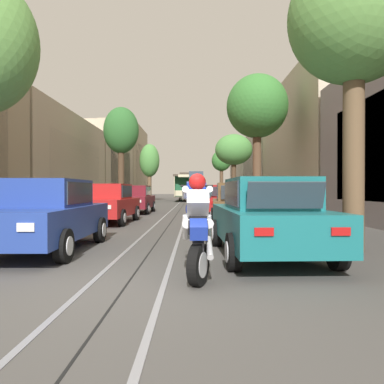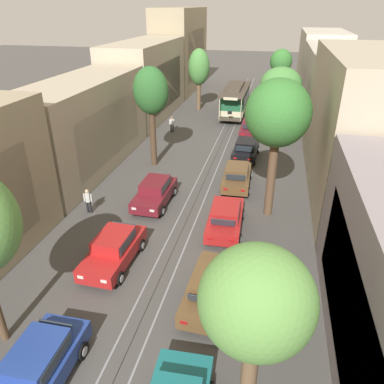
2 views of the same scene
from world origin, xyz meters
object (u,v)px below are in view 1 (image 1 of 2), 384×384
at_px(parked_car_blue_near_left, 45,215).
at_px(street_tree_kerb_left_second, 121,133).
at_px(parked_car_brown_fourth_right, 214,198).
at_px(street_tree_kerb_right_mid, 234,151).
at_px(parked_car_teal_near_right, 267,217).
at_px(pedestrian_on_left_pavement, 130,194).
at_px(street_tree_kerb_left_mid, 149,161).
at_px(parked_car_maroon_sixth_right, 208,195).
at_px(street_tree_kerb_right_near, 354,22).
at_px(parked_car_brown_second_right, 238,205).
at_px(parked_car_maroon_mid_left, 135,199).
at_px(street_tree_kerb_right_second, 257,108).
at_px(parked_car_red_mid_right, 221,200).
at_px(pedestrian_on_right_pavement, 61,199).
at_px(motorcycle_with_rider, 197,221).
at_px(parked_car_black_fifth_right, 212,196).
at_px(cable_car_trolley, 186,187).
at_px(parked_car_red_second_left, 108,203).
at_px(street_tree_kerb_right_fourth, 221,162).

height_order(parked_car_blue_near_left, street_tree_kerb_left_second, street_tree_kerb_left_second).
xyz_separation_m(parked_car_brown_fourth_right, street_tree_kerb_right_mid, (2.42, 10.32, 4.29)).
height_order(parked_car_teal_near_right, pedestrian_on_left_pavement, parked_car_teal_near_right).
bearing_deg(street_tree_kerb_left_second, street_tree_kerb_left_mid, 90.16).
distance_m(parked_car_maroon_sixth_right, street_tree_kerb_right_near, 28.46).
bearing_deg(parked_car_brown_second_right, parked_car_maroon_mid_left, 122.24).
bearing_deg(street_tree_kerb_right_second, parked_car_maroon_mid_left, -177.81).
height_order(parked_car_red_mid_right, pedestrian_on_right_pavement, parked_car_red_mid_right).
bearing_deg(motorcycle_with_rider, parked_car_brown_second_right, 78.40).
distance_m(parked_car_teal_near_right, street_tree_kerb_right_second, 15.03).
bearing_deg(street_tree_kerb_right_second, parked_car_maroon_sixth_right, 98.64).
bearing_deg(parked_car_black_fifth_right, parked_car_red_mid_right, -90.51).
bearing_deg(parked_car_red_mid_right, street_tree_kerb_left_second, 129.30).
bearing_deg(parked_car_maroon_sixth_right, motorcycle_with_rider, -92.57).
bearing_deg(parked_car_maroon_sixth_right, pedestrian_on_left_pavement, -176.25).
distance_m(parked_car_blue_near_left, parked_car_teal_near_right, 4.81).
relative_size(street_tree_kerb_left_mid, cable_car_trolley, 0.76).
height_order(parked_car_maroon_sixth_right, street_tree_kerb_left_second, street_tree_kerb_left_second).
distance_m(street_tree_kerb_right_near, cable_car_trolley, 36.11).
xyz_separation_m(parked_car_blue_near_left, parked_car_brown_fourth_right, (4.65, 16.59, 0.00)).
relative_size(parked_car_teal_near_right, cable_car_trolley, 0.48).
bearing_deg(street_tree_kerb_left_mid, cable_car_trolley, -14.66).
height_order(parked_car_black_fifth_right, motorcycle_with_rider, motorcycle_with_rider).
distance_m(parked_car_maroon_sixth_right, street_tree_kerb_left_mid, 11.89).
xyz_separation_m(parked_car_red_second_left, parked_car_black_fifth_right, (4.96, 15.39, 0.00)).
bearing_deg(parked_car_red_second_left, street_tree_kerb_right_mid, 70.24).
bearing_deg(pedestrian_on_left_pavement, parked_car_red_second_left, -82.36).
relative_size(street_tree_kerb_right_near, pedestrian_on_left_pavement, 4.19).
height_order(parked_car_red_second_left, parked_car_red_mid_right, same).
bearing_deg(parked_car_red_second_left, parked_car_brown_second_right, -17.79).
relative_size(parked_car_brown_second_right, pedestrian_on_right_pavement, 2.82).
xyz_separation_m(parked_car_maroon_mid_left, parked_car_teal_near_right, (4.87, -13.62, 0.00)).
xyz_separation_m(parked_car_black_fifth_right, street_tree_kerb_right_fourth, (2.20, 19.10, 4.28)).
xyz_separation_m(street_tree_kerb_left_second, street_tree_kerb_right_near, (8.93, -19.21, -0.61)).
height_order(parked_car_black_fifth_right, street_tree_kerb_left_mid, street_tree_kerb_left_mid).
distance_m(street_tree_kerb_right_second, street_tree_kerb_right_mid, 13.72).
height_order(parked_car_blue_near_left, parked_car_black_fifth_right, same).
distance_m(parked_car_teal_near_right, motorcycle_with_rider, 2.25).
xyz_separation_m(parked_car_maroon_sixth_right, street_tree_kerb_left_mid, (-6.91, 8.80, 4.02)).
height_order(parked_car_red_second_left, parked_car_brown_second_right, same).
bearing_deg(parked_car_black_fifth_right, parked_car_maroon_sixth_right, 90.63).
bearing_deg(parked_car_red_second_left, street_tree_kerb_left_second, 98.99).
relative_size(parked_car_blue_near_left, street_tree_kerb_left_second, 0.58).
bearing_deg(street_tree_kerb_right_second, pedestrian_on_left_pavement, 124.79).
distance_m(street_tree_kerb_left_second, street_tree_kerb_right_mid, 12.06).
xyz_separation_m(parked_car_blue_near_left, parked_car_teal_near_right, (4.76, -0.66, 0.00)).
bearing_deg(parked_car_black_fifth_right, street_tree_kerb_left_mid, 115.31).
distance_m(parked_car_teal_near_right, pedestrian_on_left_pavement, 29.23).
xyz_separation_m(parked_car_maroon_sixth_right, cable_car_trolley, (-2.37, 7.62, 0.86)).
bearing_deg(motorcycle_with_rider, pedestrian_on_left_pavement, 101.92).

